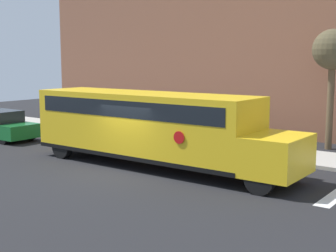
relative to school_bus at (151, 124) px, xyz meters
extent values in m
plane|color=black|center=(-0.23, -1.56, -1.70)|extent=(60.00, 60.00, 0.00)
cube|color=#B2ADA3|center=(-0.23, 4.94, -1.62)|extent=(44.00, 3.00, 0.15)
cube|color=#935B42|center=(-0.23, 11.44, 3.92)|extent=(32.00, 4.00, 11.23)
cube|color=yellow|center=(-0.40, 0.00, -0.01)|extent=(9.73, 2.50, 2.48)
cube|color=yellow|center=(5.34, 0.00, -0.58)|extent=(1.75, 2.50, 1.32)
cube|color=black|center=(-0.40, 0.00, -1.17)|extent=(9.73, 2.54, 0.16)
cube|color=black|center=(-0.40, 0.00, 0.68)|extent=(8.95, 2.53, 0.64)
cylinder|color=red|center=(2.27, -1.29, -0.13)|extent=(0.44, 0.02, 0.44)
cylinder|color=black|center=(5.25, 1.08, -1.20)|extent=(1.00, 0.30, 1.00)
cylinder|color=black|center=(5.25, -1.08, -1.20)|extent=(1.00, 0.30, 1.00)
cylinder|color=black|center=(-4.06, 1.08, -1.20)|extent=(1.00, 0.30, 1.00)
cylinder|color=black|center=(-4.06, -1.08, -1.20)|extent=(1.00, 0.30, 1.00)
cube|color=#196B2D|center=(-10.49, 0.19, -1.12)|extent=(4.55, 1.88, 0.72)
cylinder|color=black|center=(-8.99, 1.02, -1.38)|extent=(0.64, 0.22, 0.64)
cylinder|color=black|center=(-8.99, -0.63, -1.38)|extent=(0.64, 0.22, 0.64)
cylinder|color=brown|center=(4.53, 7.85, 0.37)|extent=(0.32, 0.32, 4.14)
sphere|color=brown|center=(4.53, 7.85, 3.01)|extent=(1.88, 1.88, 1.88)
camera|label=1|loc=(11.47, -14.28, 2.54)|focal=50.00mm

